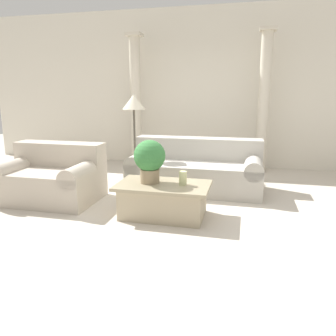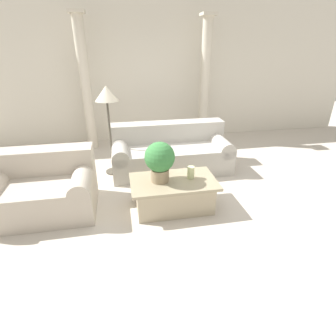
{
  "view_description": "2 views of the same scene",
  "coord_description": "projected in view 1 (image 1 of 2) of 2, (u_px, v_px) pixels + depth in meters",
  "views": [
    {
      "loc": [
        0.87,
        -4.1,
        1.54
      ],
      "look_at": [
        -0.15,
        0.16,
        0.52
      ],
      "focal_mm": 35.0,
      "sensor_mm": 36.0,
      "label": 1
    },
    {
      "loc": [
        -0.76,
        -3.35,
        2.07
      ],
      "look_at": [
        -0.14,
        -0.14,
        0.53
      ],
      "focal_mm": 28.0,
      "sensor_mm": 36.0,
      "label": 2
    }
  ],
  "objects": [
    {
      "name": "ground_plane",
      "position": [
        176.0,
        208.0,
        4.44
      ],
      "size": [
        16.0,
        16.0,
        0.0
      ],
      "primitive_type": "plane",
      "color": "beige"
    },
    {
      "name": "wall_back",
      "position": [
        205.0,
        89.0,
        6.77
      ],
      "size": [
        10.0,
        0.06,
        3.2
      ],
      "color": "silver",
      "rests_on": "ground_plane"
    },
    {
      "name": "floor_lamp",
      "position": [
        134.0,
        109.0,
        5.3
      ],
      "size": [
        0.37,
        0.37,
        1.5
      ],
      "color": "#4C473D",
      "rests_on": "ground_plane"
    },
    {
      "name": "loveseat",
      "position": [
        52.0,
        177.0,
        4.75
      ],
      "size": [
        1.36,
        0.94,
        0.8
      ],
      "color": "#BFB2A1",
      "rests_on": "ground_plane"
    },
    {
      "name": "column_right",
      "position": [
        264.0,
        102.0,
        6.11
      ],
      "size": [
        0.3,
        0.3,
        2.66
      ],
      "color": "beige",
      "rests_on": "ground_plane"
    },
    {
      "name": "potted_plant",
      "position": [
        150.0,
        159.0,
        4.06
      ],
      "size": [
        0.4,
        0.4,
        0.54
      ],
      "color": "#937F60",
      "rests_on": "coffee_table"
    },
    {
      "name": "sofa_long",
      "position": [
        196.0,
        169.0,
        5.25
      ],
      "size": [
        2.07,
        0.94,
        0.8
      ],
      "color": "#B7B2A8",
      "rests_on": "ground_plane"
    },
    {
      "name": "column_left",
      "position": [
        136.0,
        101.0,
        6.68
      ],
      "size": [
        0.3,
        0.3,
        2.66
      ],
      "color": "beige",
      "rests_on": "ground_plane"
    },
    {
      "name": "coffee_table",
      "position": [
        163.0,
        200.0,
        4.12
      ],
      "size": [
        1.15,
        0.69,
        0.42
      ],
      "color": "tan",
      "rests_on": "ground_plane"
    },
    {
      "name": "pillar_candle",
      "position": [
        183.0,
        178.0,
        4.02
      ],
      "size": [
        0.1,
        0.1,
        0.17
      ],
      "color": "beige",
      "rests_on": "coffee_table"
    }
  ]
}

